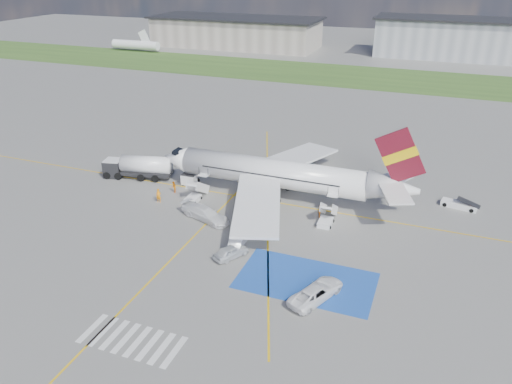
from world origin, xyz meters
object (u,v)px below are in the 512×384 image
belt_loader (459,205)px  van_white_b (205,211)px  car_silver_b (238,241)px  gpu_cart (189,180)px  car_silver_a (231,252)px  van_white_a (316,290)px  fuel_tanker (139,169)px  airliner (283,174)px

belt_loader → van_white_b: bearing=-143.7°
belt_loader → car_silver_b: bearing=-130.5°
gpu_cart → car_silver_a: size_ratio=0.50×
van_white_a → fuel_tanker: bearing=-6.9°
van_white_b → van_white_a: bearing=-102.1°
car_silver_a → van_white_a: (10.72, -3.78, 0.25)m
gpu_cart → van_white_b: van_white_b is taller
fuel_tanker → gpu_cart: size_ratio=5.04×
belt_loader → car_silver_b: (-23.71, -19.64, 0.35)m
gpu_cart → van_white_a: van_white_a is taller
car_silver_b → van_white_b: (-6.48, 4.62, 0.37)m
belt_loader → car_silver_a: 32.24m
airliner → belt_loader: (23.02, 5.30, -3.03)m
van_white_b → gpu_cart: bearing=58.3°
car_silver_a → van_white_a: size_ratio=0.81×
fuel_tanker → van_white_a: (32.55, -19.10, -0.51)m
van_white_b → belt_loader: bearing=-43.8°
gpu_cart → van_white_a: 30.93m
van_white_b → fuel_tanker: bearing=81.0°
belt_loader → car_silver_a: size_ratio=1.20×
airliner → gpu_cart: 14.25m
fuel_tanker → car_silver_b: 25.24m
car_silver_a → airliner: bearing=-62.6°
van_white_b → car_silver_a: bearing=-116.7°
fuel_tanker → airliner: bearing=-8.6°
airliner → car_silver_b: bearing=-92.8°
fuel_tanker → van_white_b: size_ratio=1.92×
car_silver_b → van_white_b: van_white_b is taller
airliner → car_silver_b: 14.61m
car_silver_a → van_white_a: 11.37m
airliner → van_white_a: (10.20, -20.50, -2.43)m
fuel_tanker → gpu_cart: bearing=-10.8°
airliner → van_white_b: bearing=-126.4°
gpu_cart → car_silver_a: (13.44, -15.53, -0.07)m
airliner → belt_loader: size_ratio=7.33×
car_silver_a → van_white_b: (-6.66, 7.01, 0.37)m
gpu_cart → belt_loader: (36.98, 6.50, -0.42)m
gpu_cart → belt_loader: bearing=10.0°
car_silver_a → gpu_cart: bearing=-19.9°
van_white_a → belt_loader: bearing=-92.9°
gpu_cart → belt_loader: size_ratio=0.42×
fuel_tanker → belt_loader: (45.37, 6.70, -1.11)m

